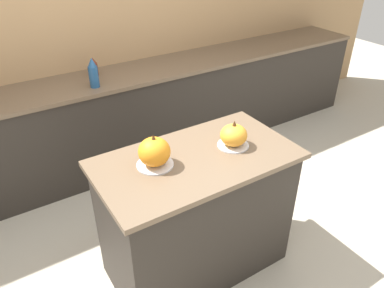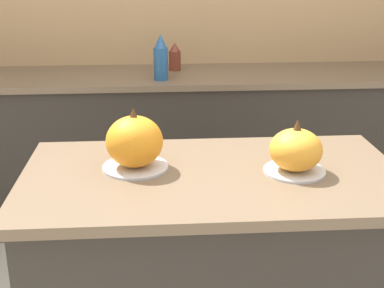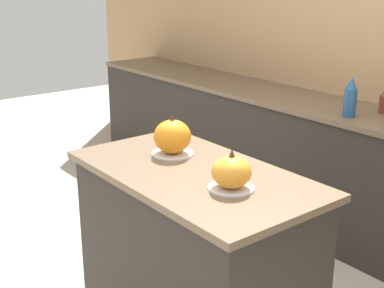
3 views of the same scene
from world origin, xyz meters
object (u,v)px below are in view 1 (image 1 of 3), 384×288
(bottle_tall, at_px, (93,73))
(bottle_short, at_px, (94,67))
(pumpkin_cake_left, at_px, (154,152))
(pumpkin_cake_right, at_px, (234,136))

(bottle_tall, xyz_separation_m, bottle_short, (0.09, 0.25, -0.04))
(pumpkin_cake_left, height_order, pumpkin_cake_right, pumpkin_cake_left)
(pumpkin_cake_left, height_order, bottle_short, pumpkin_cake_left)
(pumpkin_cake_left, relative_size, bottle_tall, 0.86)
(bottle_tall, bearing_deg, pumpkin_cake_right, -73.40)
(bottle_short, bearing_deg, pumpkin_cake_right, -78.78)
(bottle_short, bearing_deg, bottle_tall, -109.10)
(pumpkin_cake_right, relative_size, bottle_tall, 0.79)
(pumpkin_cake_left, distance_m, pumpkin_cake_right, 0.53)
(pumpkin_cake_right, distance_m, bottle_tall, 1.45)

